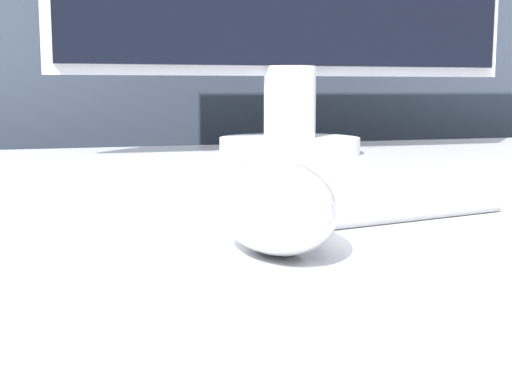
% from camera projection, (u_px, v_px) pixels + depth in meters
% --- Properties ---
extents(partition_panel, '(5.00, 0.03, 1.05)m').
position_uv_depth(partition_panel, '(91.00, 293.00, 1.14)').
color(partition_panel, '#333D4C').
rests_on(partition_panel, ground_plane).
extents(computer_mouse_near, '(0.07, 0.11, 0.05)m').
position_uv_depth(computer_mouse_near, '(275.00, 205.00, 0.35)').
color(computer_mouse_near, silver).
rests_on(computer_mouse_near, desk).
extents(keyboard, '(0.45, 0.18, 0.02)m').
position_uv_depth(keyboard, '(82.00, 190.00, 0.49)').
color(keyboard, white).
rests_on(keyboard, desk).
extents(pen, '(0.14, 0.04, 0.01)m').
position_uv_depth(pen, '(414.00, 215.00, 0.44)').
color(pen, '#99999E').
rests_on(pen, desk).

